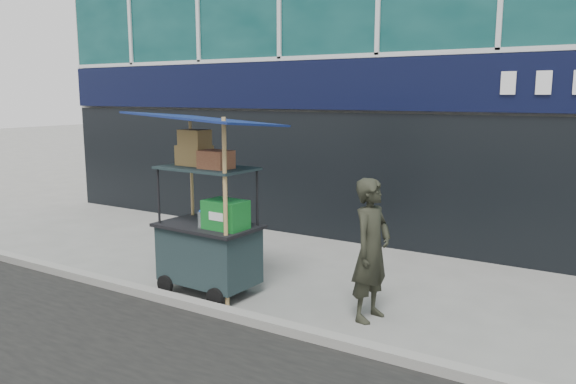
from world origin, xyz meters
The scene contains 4 objects.
ground centered at (0.00, 0.00, 0.00)m, with size 80.00×80.00×0.00m, color slate.
curb centered at (0.00, -0.20, 0.06)m, with size 80.00×0.18×0.12m, color gray.
vendor_cart centered at (-0.93, 0.40, 0.88)m, with size 1.91×1.39×2.51m.
vendor_man centered at (1.34, 0.72, 0.87)m, with size 0.64×0.42×1.75m, color black.
Camera 1 is at (3.93, -5.39, 2.73)m, focal length 35.00 mm.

